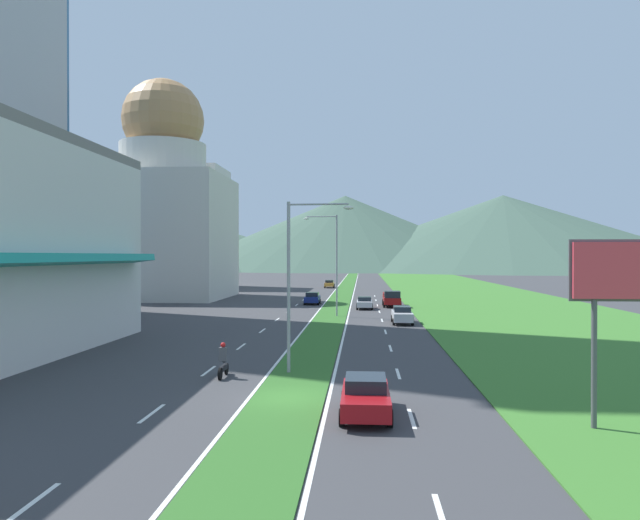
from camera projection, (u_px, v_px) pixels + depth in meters
ground_plane at (289, 399)px, 25.79m from camera, size 600.00×600.00×0.00m
grass_median at (340, 299)px, 85.63m from camera, size 3.20×240.00×0.06m
grass_verge_right at (485, 299)px, 84.15m from camera, size 24.00×240.00×0.06m
lane_dash_left_1 at (30, 505)px, 14.80m from camera, size 0.16×2.80×0.01m
lane_dash_left_2 at (152, 413)px, 23.40m from camera, size 0.16×2.80×0.01m
lane_dash_left_3 at (209, 371)px, 31.99m from camera, size 0.16×2.80×0.01m
lane_dash_left_4 at (241, 347)px, 40.59m from camera, size 0.16×2.80×0.01m
lane_dash_left_5 at (262, 331)px, 49.19m from camera, size 0.16×2.80×0.01m
lane_dash_left_6 at (277, 319)px, 57.78m from camera, size 0.16×2.80×0.01m
lane_dash_left_7 at (288, 311)px, 66.38m from camera, size 0.16×2.80×0.01m
lane_dash_left_8 at (297, 305)px, 74.97m from camera, size 0.16×2.80×0.01m
lane_dash_left_9 at (304, 300)px, 83.57m from camera, size 0.16×2.80×0.01m
lane_dash_left_10 at (309, 296)px, 92.17m from camera, size 0.16×2.80×0.01m
lane_dash_right_1 at (442, 518)px, 14.07m from camera, size 0.16×2.80×0.01m
lane_dash_right_2 at (412, 418)px, 22.66m from camera, size 0.16×2.80×0.01m
lane_dash_right_3 at (398, 374)px, 31.26m from camera, size 0.16×2.80×0.01m
lane_dash_right_4 at (390, 348)px, 39.86m from camera, size 0.16×2.80×0.01m
lane_dash_right_5 at (385, 332)px, 48.45m from camera, size 0.16×2.80×0.01m
lane_dash_right_6 at (382, 320)px, 57.05m from camera, size 0.16×2.80×0.01m
lane_dash_right_7 at (379, 312)px, 65.65m from camera, size 0.16×2.80×0.01m
lane_dash_right_8 at (377, 305)px, 74.24m from camera, size 0.16×2.80×0.01m
lane_dash_right_9 at (376, 300)px, 82.84m from camera, size 0.16×2.80×0.01m
lane_dash_right_10 at (375, 296)px, 91.43m from camera, size 0.16×2.80×0.01m
edge_line_median_left at (328, 299)px, 85.76m from camera, size 0.16×240.00×0.01m
edge_line_median_right at (352, 299)px, 85.50m from camera, size 0.16×240.00×0.01m
domed_building at (163, 208)px, 87.29m from camera, size 18.64×18.64×32.25m
midrise_colored at (191, 228)px, 116.81m from camera, size 13.19×13.19×23.52m
hill_far_left at (136, 236)px, 307.40m from camera, size 223.82×223.82×33.28m
hill_far_center at (345, 232)px, 292.26m from camera, size 170.32×170.32×35.89m
hill_far_right at (503, 232)px, 280.30m from camera, size 197.32×197.32×34.93m
street_lamp_near at (296, 273)px, 31.33m from camera, size 3.56×0.39×9.12m
street_lamp_mid at (333, 258)px, 60.68m from camera, size 3.51×0.46×10.43m
car_1 at (366, 396)px, 23.04m from camera, size 1.97×4.55×1.52m
car_2 at (365, 303)px, 69.25m from camera, size 1.92×4.06×1.41m
car_3 at (312, 298)px, 75.95m from camera, size 1.96×4.12×1.54m
car_4 at (402, 315)px, 54.43m from camera, size 1.89×4.69×1.57m
car_5 at (329, 284)px, 115.13m from camera, size 1.90×4.40×1.48m
pickup_truck_0 at (392, 299)px, 72.24m from camera, size 2.18×5.40×2.00m
motorcycle_rider at (223, 363)px, 30.35m from camera, size 0.36×2.00×1.80m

